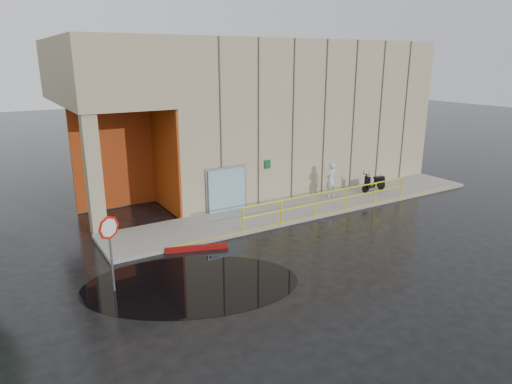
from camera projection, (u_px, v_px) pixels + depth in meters
The scene contains 9 objects.
ground at pixel (297, 259), 16.73m from camera, with size 120.00×120.00×0.00m, color black.
sidewalk at pixel (309, 207), 22.39m from camera, with size 20.00×3.00×0.15m, color gray.
building at pixel (259, 109), 27.10m from camera, with size 20.00×10.17×8.00m.
guardrail at pixel (331, 201), 21.24m from camera, with size 9.56×0.06×1.03m.
person at pixel (331, 180), 23.45m from camera, with size 0.67×0.44×1.83m, color #BBBBC0.
scooter at pixel (375, 178), 24.58m from camera, with size 1.60×0.57×1.23m.
stop_sign at pixel (110, 237), 13.87m from camera, with size 0.70×0.37×2.52m.
red_curb at pixel (197, 248), 17.44m from camera, with size 2.40×0.18×0.18m, color maroon.
puddle at pixel (191, 284), 14.84m from camera, with size 7.02×4.32×0.01m, color black.
Camera 1 is at (-9.28, -12.34, 7.05)m, focal length 32.00 mm.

